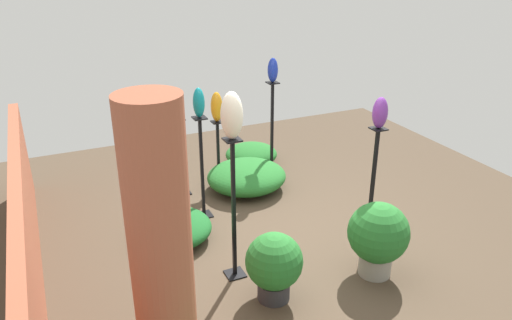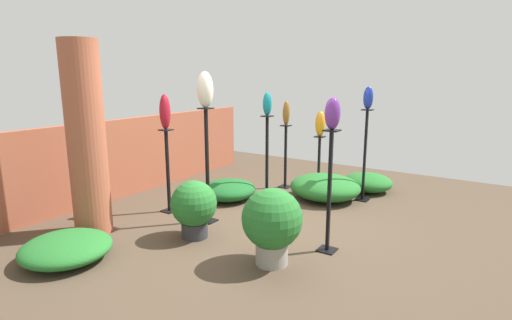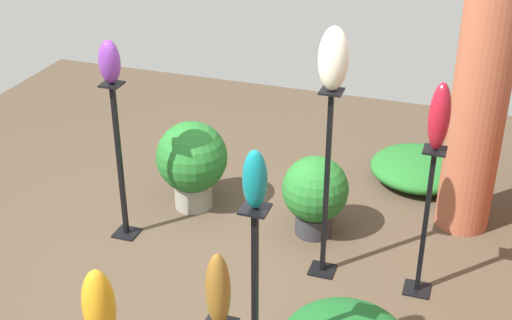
{
  "view_description": "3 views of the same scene",
  "coord_description": "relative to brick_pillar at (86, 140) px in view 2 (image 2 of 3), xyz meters",
  "views": [
    {
      "loc": [
        -4.44,
        2.36,
        3.25
      ],
      "look_at": [
        0.09,
        0.31,
        1.09
      ],
      "focal_mm": 35.0,
      "sensor_mm": 36.0,
      "label": 1
    },
    {
      "loc": [
        -4.31,
        -2.64,
        1.98
      ],
      "look_at": [
        0.12,
        0.26,
        0.84
      ],
      "focal_mm": 28.0,
      "sensor_mm": 36.0,
      "label": 2
    },
    {
      "loc": [
        4.23,
        1.74,
        3.44
      ],
      "look_at": [
        0.0,
        0.3,
        1.09
      ],
      "focal_mm": 50.0,
      "sensor_mm": 36.0,
      "label": 3
    }
  ],
  "objects": [
    {
      "name": "brick_pillar",
      "position": [
        0.0,
        0.0,
        0.0
      ],
      "size": [
        0.46,
        0.46,
        2.39
      ],
      "primitive_type": "cylinder",
      "color": "#9E5138",
      "rests_on": "ground"
    },
    {
      "name": "art_vase_ivory",
      "position": [
        1.08,
        -0.99,
        0.59
      ],
      "size": [
        0.2,
        0.21,
        0.46
      ],
      "primitive_type": "ellipsoid",
      "color": "beige",
      "rests_on": "pedestal_ivory"
    },
    {
      "name": "art_vase_bronze",
      "position": [
        3.15,
        -1.04,
        0.13
      ],
      "size": [
        0.12,
        0.12,
        0.42
      ],
      "primitive_type": "ellipsoid",
      "color": "brown",
      "rests_on": "pedestal_bronze"
    },
    {
      "name": "brick_wall_back",
      "position": [
        1.42,
        0.94,
        -0.56
      ],
      "size": [
        5.6,
        0.12,
        1.27
      ],
      "primitive_type": "cube",
      "color": "#9E5138",
      "rests_on": "ground"
    },
    {
      "name": "potted_plant_front_left",
      "position": [
        0.57,
        -1.2,
        -0.79
      ],
      "size": [
        0.57,
        0.57,
        0.72
      ],
      "color": "#2D2D33",
      "rests_on": "ground"
    },
    {
      "name": "art_vase_cobalt",
      "position": [
        3.17,
        -2.45,
        0.43
      ],
      "size": [
        0.14,
        0.15,
        0.35
      ],
      "primitive_type": "ellipsoid",
      "color": "#192D9E",
      "rests_on": "pedestal_cobalt"
    },
    {
      "name": "pedestal_ivory",
      "position": [
        1.08,
        -0.99,
        -0.47
      ],
      "size": [
        0.2,
        0.2,
        1.55
      ],
      "color": "black",
      "rests_on": "ground"
    },
    {
      "name": "foliage_bed_center",
      "position": [
        3.71,
        -2.35,
        -1.04
      ],
      "size": [
        0.8,
        0.83,
        0.31
      ],
      "primitive_type": "ellipsoid",
      "color": "#236B28",
      "rests_on": "ground"
    },
    {
      "name": "foliage_bed_rear",
      "position": [
        2.9,
        -1.91,
        -1.0
      ],
      "size": [
        1.07,
        1.14,
        0.39
      ],
      "primitive_type": "ellipsoid",
      "color": "#236B28",
      "rests_on": "ground"
    },
    {
      "name": "pedestal_teal",
      "position": [
        2.42,
        -1.1,
        -0.58
      ],
      "size": [
        0.2,
        0.2,
        1.34
      ],
      "color": "black",
      "rests_on": "ground"
    },
    {
      "name": "potted_plant_walkway_edge",
      "position": [
        0.49,
        -2.36,
        -0.73
      ],
      "size": [
        0.64,
        0.64,
        0.83
      ],
      "color": "gray",
      "rests_on": "ground"
    },
    {
      "name": "pedestal_cobalt",
      "position": [
        3.17,
        -2.45,
        -0.52
      ],
      "size": [
        0.2,
        0.2,
        1.45
      ],
      "color": "black",
      "rests_on": "ground"
    },
    {
      "name": "pedestal_bronze",
      "position": [
        3.15,
        -1.04,
        -0.69
      ],
      "size": [
        0.2,
        0.2,
        1.11
      ],
      "color": "black",
      "rests_on": "ground"
    },
    {
      "name": "art_vase_violet",
      "position": [
        1.11,
        -2.73,
        0.38
      ],
      "size": [
        0.17,
        0.17,
        0.35
      ],
      "primitive_type": "ellipsoid",
      "color": "#6B2D8C",
      "rests_on": "pedestal_violet"
    },
    {
      "name": "art_vase_ruby",
      "position": [
        1.09,
        -0.24,
        0.27
      ],
      "size": [
        0.16,
        0.15,
        0.49
      ],
      "primitive_type": "ellipsoid",
      "color": "maroon",
      "rests_on": "pedestal_ruby"
    },
    {
      "name": "pedestal_ruby",
      "position": [
        1.09,
        -0.24,
        -0.64
      ],
      "size": [
        0.2,
        0.2,
        1.21
      ],
      "color": "black",
      "rests_on": "ground"
    },
    {
      "name": "pedestal_violet",
      "position": [
        1.11,
        -2.73,
        -0.55
      ],
      "size": [
        0.2,
        0.2,
        1.39
      ],
      "color": "black",
      "rests_on": "ground"
    },
    {
      "name": "pedestal_amber",
      "position": [
        3.27,
        -1.63,
        -0.76
      ],
      "size": [
        0.2,
        0.2,
        0.95
      ],
      "color": "black",
      "rests_on": "ground"
    },
    {
      "name": "art_vase_amber",
      "position": [
        3.27,
        -1.63,
        -0.03
      ],
      "size": [
        0.17,
        0.17,
        0.43
      ],
      "primitive_type": "ellipsoid",
      "color": "orange",
      "rests_on": "pedestal_amber"
    },
    {
      "name": "foliage_bed_east",
      "position": [
        2.03,
        -0.61,
        -1.04
      ],
      "size": [
        0.93,
        0.87,
        0.3
      ],
      "primitive_type": "ellipsoid",
      "color": "#195923",
      "rests_on": "ground"
    },
    {
      "name": "ground_plane",
      "position": [
        1.42,
        -1.74,
        -1.19
      ],
      "size": [
        8.0,
        8.0,
        0.0
      ],
      "primitive_type": "plane",
      "color": "#4C3D2D"
    },
    {
      "name": "art_vase_teal",
      "position": [
        2.42,
        -1.1,
        0.33
      ],
      "size": [
        0.14,
        0.14,
        0.36
      ],
      "primitive_type": "ellipsoid",
      "color": "#0F727A",
      "rests_on": "pedestal_teal"
    },
    {
      "name": "foliage_bed_west",
      "position": [
        -0.66,
        -0.46,
        -1.06
      ],
      "size": [
        0.95,
        0.96,
        0.27
      ],
      "primitive_type": "ellipsoid",
      "color": "#236B28",
      "rests_on": "ground"
    }
  ]
}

